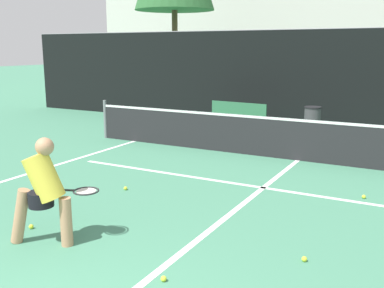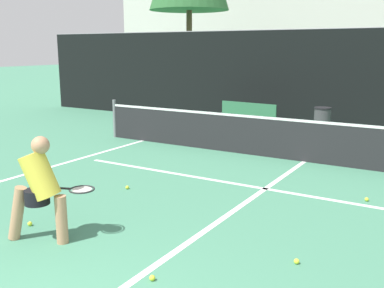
% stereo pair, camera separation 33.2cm
% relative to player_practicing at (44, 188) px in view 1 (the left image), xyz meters
% --- Properties ---
extents(court_service_line, '(8.25, 0.10, 0.01)m').
position_rel_player_practicing_xyz_m(court_service_line, '(1.67, 3.61, -0.76)').
color(court_service_line, white).
rests_on(court_service_line, ground).
extents(court_center_mark, '(0.10, 7.51, 0.01)m').
position_rel_player_practicing_xyz_m(court_center_mark, '(1.67, 2.17, -0.76)').
color(court_center_mark, white).
rests_on(court_center_mark, ground).
extents(court_sideline_left, '(0.10, 8.51, 0.01)m').
position_rel_player_practicing_xyz_m(court_sideline_left, '(-2.84, 2.17, -0.76)').
color(court_sideline_left, white).
rests_on(court_sideline_left, ground).
extents(net, '(11.09, 0.09, 1.07)m').
position_rel_player_practicing_xyz_m(net, '(1.67, 5.92, -0.25)').
color(net, slate).
rests_on(net, ground).
extents(fence_back, '(24.00, 0.06, 3.07)m').
position_rel_player_practicing_xyz_m(fence_back, '(1.67, 9.98, 0.77)').
color(fence_back, black).
rests_on(fence_back, ground).
extents(player_practicing, '(1.06, 0.87, 1.42)m').
position_rel_player_practicing_xyz_m(player_practicing, '(0.00, 0.00, 0.00)').
color(player_practicing, tan).
rests_on(player_practicing, ground).
extents(tennis_ball_scattered_1, '(0.07, 0.07, 0.07)m').
position_rel_player_practicing_xyz_m(tennis_ball_scattered_1, '(-0.58, 0.25, -0.73)').
color(tennis_ball_scattered_1, '#D1E033').
rests_on(tennis_ball_scattered_1, ground).
extents(tennis_ball_scattered_2, '(0.07, 0.07, 0.07)m').
position_rel_player_practicing_xyz_m(tennis_ball_scattered_2, '(3.07, 1.09, -0.73)').
color(tennis_ball_scattered_2, '#D1E033').
rests_on(tennis_ball_scattered_2, ground).
extents(tennis_ball_scattered_3, '(0.07, 0.07, 0.07)m').
position_rel_player_practicing_xyz_m(tennis_ball_scattered_3, '(1.84, -0.10, -0.73)').
color(tennis_ball_scattered_3, '#D1E033').
rests_on(tennis_ball_scattered_3, ground).
extents(tennis_ball_scattered_4, '(0.07, 0.07, 0.07)m').
position_rel_player_practicing_xyz_m(tennis_ball_scattered_4, '(-0.47, 2.31, -0.73)').
color(tennis_ball_scattered_4, '#D1E033').
rests_on(tennis_ball_scattered_4, ground).
extents(tennis_ball_scattered_5, '(0.07, 0.07, 0.07)m').
position_rel_player_practicing_xyz_m(tennis_ball_scattered_5, '(3.36, 3.85, -0.73)').
color(tennis_ball_scattered_5, '#D1E033').
rests_on(tennis_ball_scattered_5, ground).
extents(courtside_bench, '(1.89, 0.54, 0.86)m').
position_rel_player_practicing_xyz_m(courtside_bench, '(-1.03, 8.73, -0.28)').
color(courtside_bench, '#33724C').
rests_on(courtside_bench, ground).
extents(trash_bin, '(0.46, 0.46, 0.92)m').
position_rel_player_practicing_xyz_m(trash_bin, '(1.34, 8.47, -0.30)').
color(trash_bin, '#3F3F42').
rests_on(trash_bin, ground).
extents(parked_car, '(1.77, 4.06, 1.31)m').
position_rel_player_practicing_xyz_m(parked_car, '(0.58, 13.78, -0.20)').
color(parked_car, black).
rests_on(parked_car, ground).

